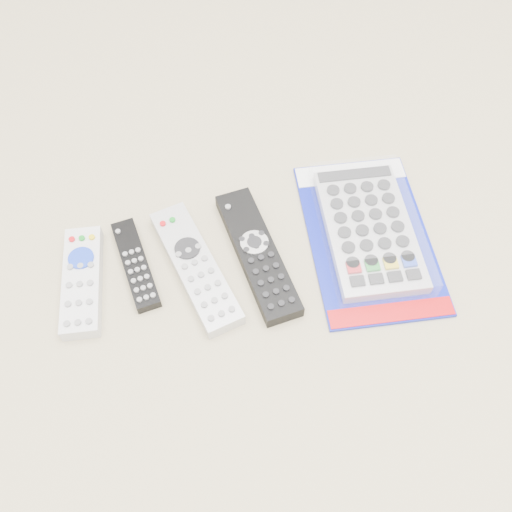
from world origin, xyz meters
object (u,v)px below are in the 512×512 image
object	(u,v)px
remote_silver_dvd	(196,267)
remote_large_black	(257,254)
remote_small_grey	(82,281)
remote_slim_black	(136,265)
jumbo_remote_packaged	(369,229)

from	to	relation	value
remote_silver_dvd	remote_large_black	size ratio (longest dim) A/B	0.98
remote_small_grey	remote_silver_dvd	bearing A→B (deg)	1.27
remote_small_grey	remote_slim_black	world-z (taller)	remote_small_grey
remote_small_grey	jumbo_remote_packaged	size ratio (longest dim) A/B	0.56
remote_large_black	remote_silver_dvd	bearing A→B (deg)	174.20
remote_small_grey	jumbo_remote_packaged	xyz separation A→B (m)	(0.42, -0.04, 0.00)
remote_small_grey	remote_large_black	xyz separation A→B (m)	(0.25, -0.03, -0.00)
remote_slim_black	jumbo_remote_packaged	distance (m)	0.35
remote_silver_dvd	jumbo_remote_packaged	xyz separation A→B (m)	(0.26, -0.01, 0.01)
remote_slim_black	jumbo_remote_packaged	bearing A→B (deg)	-11.74
remote_large_black	jumbo_remote_packaged	distance (m)	0.17
remote_slim_black	remote_silver_dvd	size ratio (longest dim) A/B	0.70
remote_large_black	remote_slim_black	bearing A→B (deg)	165.18
remote_silver_dvd	jumbo_remote_packaged	bearing A→B (deg)	-12.58
remote_slim_black	remote_large_black	xyz separation A→B (m)	(0.17, -0.04, 0.00)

